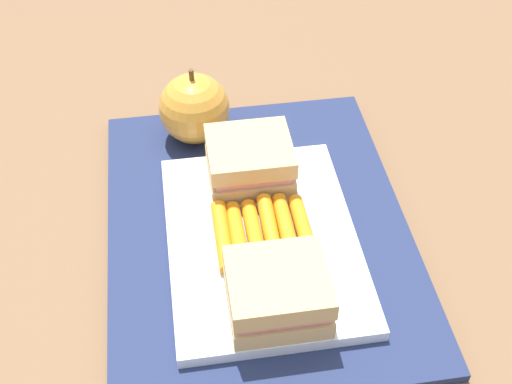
# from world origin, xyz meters

# --- Properties ---
(ground_plane) EXTENTS (2.40, 2.40, 0.00)m
(ground_plane) POSITION_xyz_m (0.00, 0.00, 0.00)
(ground_plane) COLOR brown
(lunchbag_mat) EXTENTS (0.36, 0.28, 0.01)m
(lunchbag_mat) POSITION_xyz_m (0.00, 0.00, 0.01)
(lunchbag_mat) COLOR navy
(lunchbag_mat) RESTS_ON ground_plane
(food_tray) EXTENTS (0.23, 0.17, 0.01)m
(food_tray) POSITION_xyz_m (-0.03, 0.00, 0.02)
(food_tray) COLOR white
(food_tray) RESTS_ON lunchbag_mat
(sandwich_half_left) EXTENTS (0.07, 0.08, 0.04)m
(sandwich_half_left) POSITION_xyz_m (-0.10, 0.00, 0.04)
(sandwich_half_left) COLOR tan
(sandwich_half_left) RESTS_ON food_tray
(sandwich_half_right) EXTENTS (0.07, 0.08, 0.04)m
(sandwich_half_right) POSITION_xyz_m (0.05, 0.00, 0.04)
(sandwich_half_right) COLOR tan
(sandwich_half_right) RESTS_ON food_tray
(carrot_sticks_bundle) EXTENTS (0.08, 0.09, 0.02)m
(carrot_sticks_bundle) POSITION_xyz_m (-0.02, -0.00, 0.03)
(carrot_sticks_bundle) COLOR orange
(carrot_sticks_bundle) RESTS_ON food_tray
(apple) EXTENTS (0.07, 0.07, 0.09)m
(apple) POSITION_xyz_m (0.14, 0.05, 0.05)
(apple) COLOR gold
(apple) RESTS_ON lunchbag_mat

